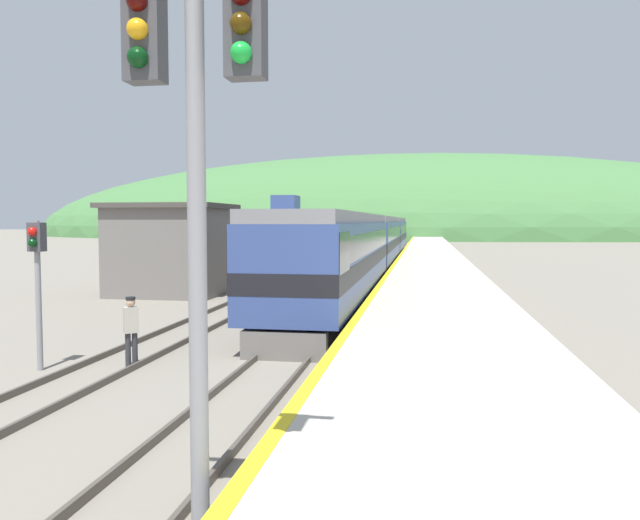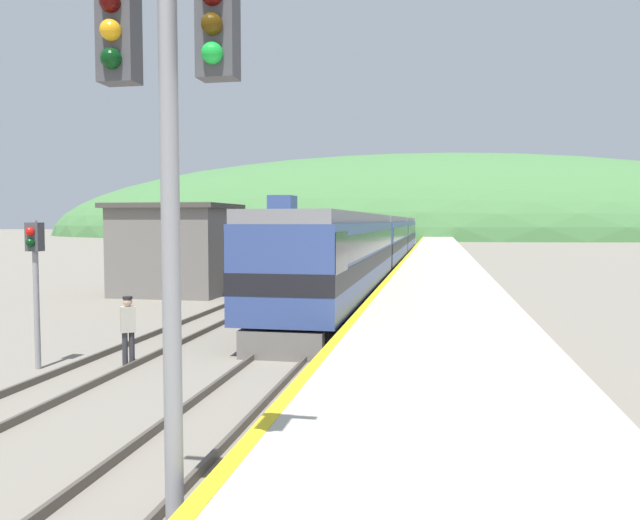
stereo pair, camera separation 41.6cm
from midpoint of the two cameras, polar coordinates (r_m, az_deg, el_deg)
name	(u,v)px [view 1 (the left image)]	position (r m, az deg, el deg)	size (l,w,h in m)	color
track_main	(391,253)	(70.27, 6.35, 0.61)	(1.52, 180.00, 0.16)	#4C443D
track_siding	(354,253)	(70.62, 2.99, 0.64)	(1.52, 180.00, 0.16)	#4C443D
platform	(431,262)	(50.18, 9.89, -0.20)	(5.21, 140.00, 0.89)	#BCB5A5
distant_hills	(409,236)	(155.67, 8.10, 2.19)	(193.08, 86.88, 39.59)	#477A42
station_shed	(171,249)	(32.29, -13.83, 1.00)	(5.75, 5.19, 4.57)	slate
express_train_lead_car	(336,257)	(26.08, 0.98, 0.28)	(3.03, 20.35, 4.39)	black
carriage_second	(375,241)	(46.75, 4.77, 1.72)	(3.02, 19.04, 4.03)	black
carriage_third	(389,235)	(66.61, 6.20, 2.26)	(3.02, 19.04, 4.03)	black
siding_train	(326,243)	(50.36, 0.35, 1.60)	(2.90, 31.62, 3.80)	black
signal_mast_main	(195,126)	(6.82, -13.11, 11.87)	(2.20, 0.42, 7.18)	gray
signal_post_siding	(37,263)	(16.90, -25.10, -0.26)	(0.36, 0.42, 3.72)	gray
track_worker	(131,327)	(16.73, -17.58, -5.82)	(0.42, 0.39, 1.78)	#2D2D33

